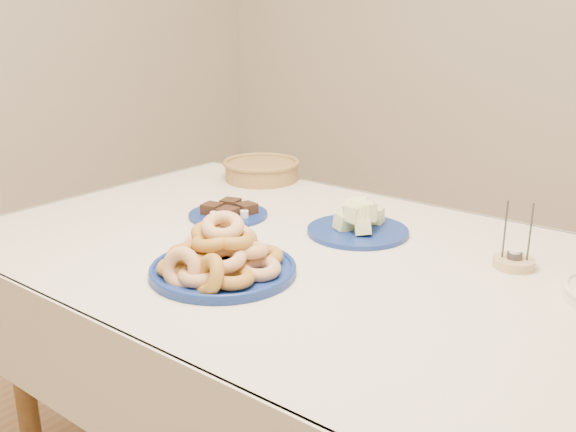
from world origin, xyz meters
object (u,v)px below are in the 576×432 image
object	(u,v)px
wicker_basket	(261,169)
brownie_plate	(228,213)
donut_platter	(221,259)
melon_plate	(359,222)
candle_holder	(514,261)
dining_table	(300,288)

from	to	relation	value
wicker_basket	brownie_plate	bearing A→B (deg)	-62.32
brownie_plate	donut_platter	bearing A→B (deg)	-48.57
melon_plate	candle_holder	size ratio (longest dim) A/B	2.04
brownie_plate	candle_holder	bearing A→B (deg)	9.79
donut_platter	melon_plate	size ratio (longest dim) A/B	1.07
dining_table	candle_holder	xyz separation A→B (m)	(0.46, 0.21, 0.12)
dining_table	candle_holder	distance (m)	0.52
brownie_plate	candle_holder	xyz separation A→B (m)	(0.78, 0.13, 0.00)
brownie_plate	candle_holder	world-z (taller)	candle_holder
wicker_basket	candle_holder	bearing A→B (deg)	-13.85
melon_plate	wicker_basket	distance (m)	0.63
brownie_plate	wicker_basket	size ratio (longest dim) A/B	0.77
brownie_plate	wicker_basket	bearing A→B (deg)	117.68
melon_plate	brownie_plate	size ratio (longest dim) A/B	1.28
dining_table	wicker_basket	xyz separation A→B (m)	(-0.52, 0.46, 0.14)
donut_platter	melon_plate	xyz separation A→B (m)	(0.09, 0.43, -0.01)
candle_holder	wicker_basket	bearing A→B (deg)	166.15
melon_plate	brownie_plate	world-z (taller)	melon_plate
brownie_plate	candle_holder	size ratio (longest dim) A/B	1.59
dining_table	wicker_basket	world-z (taller)	wicker_basket
dining_table	donut_platter	size ratio (longest dim) A/B	4.97
melon_plate	wicker_basket	bearing A→B (deg)	154.89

